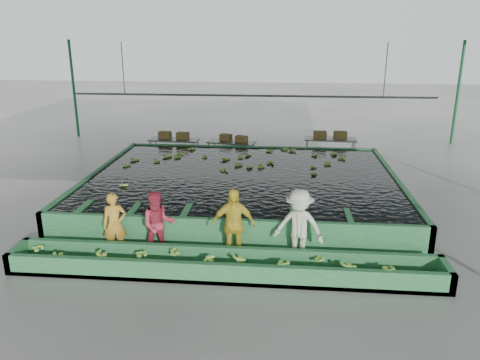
# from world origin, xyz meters

# --- Properties ---
(ground) EXTENTS (80.00, 80.00, 0.00)m
(ground) POSITION_xyz_m (0.00, 0.00, 0.00)
(ground) COLOR gray
(ground) RESTS_ON ground
(shed_roof) EXTENTS (20.00, 22.00, 0.04)m
(shed_roof) POSITION_xyz_m (0.00, 0.00, 5.00)
(shed_roof) COLOR gray
(shed_roof) RESTS_ON shed_posts
(shed_posts) EXTENTS (20.00, 22.00, 5.00)m
(shed_posts) POSITION_xyz_m (0.00, 0.00, 2.50)
(shed_posts) COLOR #16582D
(shed_posts) RESTS_ON ground
(flotation_tank) EXTENTS (10.00, 8.00, 0.90)m
(flotation_tank) POSITION_xyz_m (0.00, 1.50, 0.45)
(flotation_tank) COLOR #307843
(flotation_tank) RESTS_ON ground
(tank_water) EXTENTS (9.70, 7.70, 0.00)m
(tank_water) POSITION_xyz_m (0.00, 1.50, 0.85)
(tank_water) COLOR black
(tank_water) RESTS_ON flotation_tank
(sorting_trough) EXTENTS (10.00, 1.00, 0.50)m
(sorting_trough) POSITION_xyz_m (0.00, -3.60, 0.25)
(sorting_trough) COLOR #307843
(sorting_trough) RESTS_ON ground
(cableway_rail) EXTENTS (0.08, 0.08, 14.00)m
(cableway_rail) POSITION_xyz_m (0.00, 5.00, 3.00)
(cableway_rail) COLOR #59605B
(cableway_rail) RESTS_ON shed_roof
(rail_hanger_left) EXTENTS (0.04, 0.04, 2.00)m
(rail_hanger_left) POSITION_xyz_m (-5.00, 5.00, 4.00)
(rail_hanger_left) COLOR #59605B
(rail_hanger_left) RESTS_ON shed_roof
(rail_hanger_right) EXTENTS (0.04, 0.04, 2.00)m
(rail_hanger_right) POSITION_xyz_m (5.00, 5.00, 4.00)
(rail_hanger_right) COLOR #59605B
(rail_hanger_right) RESTS_ON shed_roof
(worker_a) EXTENTS (0.69, 0.58, 1.61)m
(worker_a) POSITION_xyz_m (-2.80, -2.80, 0.80)
(worker_a) COLOR gold
(worker_a) RESTS_ON ground
(worker_b) EXTENTS (0.99, 0.88, 1.69)m
(worker_b) POSITION_xyz_m (-1.70, -2.80, 0.84)
(worker_b) COLOR #C3344A
(worker_b) RESTS_ON ground
(worker_c) EXTENTS (1.12, 0.57, 1.82)m
(worker_c) POSITION_xyz_m (0.14, -2.80, 0.91)
(worker_c) COLOR yellow
(worker_c) RESTS_ON ground
(worker_d) EXTENTS (1.33, 0.96, 1.85)m
(worker_d) POSITION_xyz_m (1.71, -2.80, 0.92)
(worker_d) COLOR beige
(worker_d) RESTS_ON ground
(packing_table_left) EXTENTS (2.16, 0.96, 0.96)m
(packing_table_left) POSITION_xyz_m (-3.38, 6.20, 0.48)
(packing_table_left) COLOR #59605B
(packing_table_left) RESTS_ON ground
(packing_table_mid) EXTENTS (2.12, 1.22, 0.91)m
(packing_table_mid) POSITION_xyz_m (-0.90, 6.18, 0.45)
(packing_table_mid) COLOR #59605B
(packing_table_mid) RESTS_ON ground
(packing_table_right) EXTENTS (2.22, 0.96, 1.00)m
(packing_table_right) POSITION_xyz_m (3.31, 6.80, 0.50)
(packing_table_right) COLOR #59605B
(packing_table_right) RESTS_ON ground
(box_stack_left) EXTENTS (1.34, 0.50, 0.28)m
(box_stack_left) POSITION_xyz_m (-3.41, 6.28, 0.96)
(box_stack_left) COLOR brown
(box_stack_left) RESTS_ON packing_table_left
(box_stack_mid) EXTENTS (1.26, 0.78, 0.26)m
(box_stack_mid) POSITION_xyz_m (-0.81, 6.26, 0.91)
(box_stack_mid) COLOR brown
(box_stack_mid) RESTS_ON packing_table_mid
(box_stack_right) EXTENTS (1.42, 0.45, 0.30)m
(box_stack_right) POSITION_xyz_m (3.29, 6.79, 1.00)
(box_stack_right) COLOR brown
(box_stack_right) RESTS_ON packing_table_right
(floating_bananas) EXTENTS (8.47, 5.78, 0.12)m
(floating_bananas) POSITION_xyz_m (0.00, 2.30, 0.85)
(floating_bananas) COLOR #8FCC44
(floating_bananas) RESTS_ON tank_water
(trough_bananas) EXTENTS (9.27, 0.62, 0.12)m
(trough_bananas) POSITION_xyz_m (0.00, -3.60, 0.40)
(trough_bananas) COLOR #8FCC44
(trough_bananas) RESTS_ON sorting_trough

